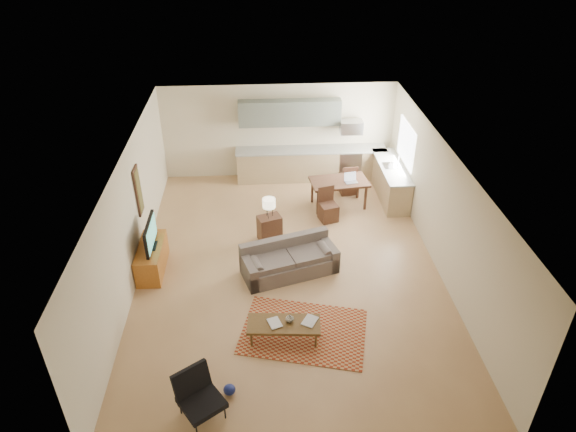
{
  "coord_description": "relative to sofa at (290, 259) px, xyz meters",
  "views": [
    {
      "loc": [
        -0.59,
        -9.0,
        6.97
      ],
      "look_at": [
        0.0,
        0.3,
        1.15
      ],
      "focal_mm": 32.0,
      "sensor_mm": 36.0,
      "label": 1
    }
  ],
  "objects": [
    {
      "name": "kitchen_range",
      "position": [
        2.0,
        4.36,
        0.08
      ],
      "size": [
        0.62,
        0.62,
        0.9
      ],
      "primitive_type": "cube",
      "color": "#A5A8AD",
      "rests_on": "ground"
    },
    {
      "name": "dining_chair_near",
      "position": [
        1.11,
        2.08,
        0.07
      ],
      "size": [
        0.52,
        0.54,
        0.88
      ],
      "primitive_type": null,
      "rotation": [
        0.0,
        0.0,
        0.29
      ],
      "color": "#3E2519",
      "rests_on": "floor"
    },
    {
      "name": "dining_table",
      "position": [
        1.47,
        2.76,
        0.0
      ],
      "size": [
        1.56,
        1.02,
        0.74
      ],
      "primitive_type": null,
      "rotation": [
        0.0,
        0.0,
        0.13
      ],
      "color": "#3E2519",
      "rests_on": "floor"
    },
    {
      "name": "soap_bottle",
      "position": [
        2.83,
        3.02,
        0.65
      ],
      "size": [
        0.1,
        0.11,
        0.19
      ],
      "primitive_type": "imported",
      "rotation": [
        0.0,
        0.0,
        -0.1
      ],
      "color": "beige",
      "rests_on": "kitchen_counter_right"
    },
    {
      "name": "coffee_table",
      "position": [
        -0.24,
        -1.98,
        -0.17
      ],
      "size": [
        1.37,
        0.63,
        0.4
      ],
      "primitive_type": null,
      "rotation": [
        0.0,
        0.0,
        -0.08
      ],
      "color": "#4C3314",
      "rests_on": "floor"
    },
    {
      "name": "laptop",
      "position": [
        1.76,
        2.67,
        0.49
      ],
      "size": [
        0.35,
        0.28,
        0.23
      ],
      "primitive_type": null,
      "rotation": [
        0.0,
        0.0,
        0.17
      ],
      "color": "#A5A8AD",
      "rests_on": "dining_table"
    },
    {
      "name": "armchair",
      "position": [
        -1.6,
        -3.55,
        0.04
      ],
      "size": [
        0.98,
        0.98,
        0.81
      ],
      "primitive_type": null,
      "rotation": [
        0.0,
        0.0,
        0.6
      ],
      "color": "black",
      "rests_on": "floor"
    },
    {
      "name": "tv_credenza",
      "position": [
        -2.98,
        0.3,
        -0.06
      ],
      "size": [
        0.51,
        1.33,
        0.61
      ],
      "primitive_type": null,
      "color": "#9B541B",
      "rests_on": "floor"
    },
    {
      "name": "vase",
      "position": [
        -0.13,
        -1.93,
        0.11
      ],
      "size": [
        0.2,
        0.2,
        0.16
      ],
      "primitive_type": "imported",
      "rotation": [
        0.0,
        0.0,
        -0.16
      ],
      "color": "black",
      "rests_on": "coffee_table"
    },
    {
      "name": "triptych",
      "position": [
        -0.1,
        4.65,
        1.38
      ],
      "size": [
        1.7,
        0.04,
        0.5
      ],
      "primitive_type": null,
      "color": "beige",
      "rests_on": "room"
    },
    {
      "name": "dining_chair_far",
      "position": [
        1.82,
        3.45,
        0.07
      ],
      "size": [
        0.46,
        0.48,
        0.87
      ],
      "primitive_type": null,
      "rotation": [
        0.0,
        0.0,
        3.24
      ],
      "color": "#3E2519",
      "rests_on": "floor"
    },
    {
      "name": "upper_cabinets",
      "position": [
        0.3,
        4.51,
        1.58
      ],
      "size": [
        2.8,
        0.34,
        0.7
      ],
      "primitive_type": "cube",
      "color": "slate",
      "rests_on": "room"
    },
    {
      "name": "kitchen_counter_back",
      "position": [
        0.9,
        4.36,
        0.09
      ],
      "size": [
        4.26,
        0.64,
        0.92
      ],
      "primitive_type": null,
      "color": "tan",
      "rests_on": "ground"
    },
    {
      "name": "book_a",
      "position": [
        -0.5,
        -2.01,
        0.04
      ],
      "size": [
        0.39,
        0.42,
        0.03
      ],
      "primitive_type": "imported",
      "rotation": [
        0.0,
        0.0,
        0.33
      ],
      "color": "maroon",
      "rests_on": "coffee_table"
    },
    {
      "name": "console_table",
      "position": [
        -0.39,
        1.32,
        -0.06
      ],
      "size": [
        0.62,
        0.51,
        0.62
      ],
      "primitive_type": null,
      "rotation": [
        0.0,
        0.0,
        0.34
      ],
      "color": "#3E2519",
      "rests_on": "floor"
    },
    {
      "name": "tv",
      "position": [
        -2.93,
        0.3,
        0.56
      ],
      "size": [
        0.1,
        1.02,
        0.61
      ],
      "primitive_type": null,
      "color": "black",
      "rests_on": "tv_credenza"
    },
    {
      "name": "sofa",
      "position": [
        0.0,
        0.0,
        0.0
      ],
      "size": [
        2.29,
        1.5,
        0.73
      ],
      "primitive_type": null,
      "rotation": [
        0.0,
        0.0,
        0.3
      ],
      "color": "#5F544D",
      "rests_on": "floor"
    },
    {
      "name": "book_b",
      "position": [
        0.14,
        -1.9,
        0.04
      ],
      "size": [
        0.5,
        0.51,
        0.02
      ],
      "primitive_type": "imported",
      "rotation": [
        0.0,
        0.0,
        -0.54
      ],
      "color": "navy",
      "rests_on": "coffee_table"
    },
    {
      "name": "window_right",
      "position": [
        3.23,
        3.18,
        1.18
      ],
      "size": [
        0.02,
        1.4,
        1.05
      ],
      "primitive_type": "cube",
      "color": "white",
      "rests_on": "room"
    },
    {
      "name": "rug",
      "position": [
        0.15,
        -1.81,
        -0.36
      ],
      "size": [
        2.61,
        2.09,
        0.02
      ],
      "primitive_type": "cube",
      "rotation": [
        0.0,
        0.0,
        -0.24
      ],
      "color": "maroon",
      "rests_on": "floor"
    },
    {
      "name": "kitchen_counter_right",
      "position": [
        2.93,
        3.18,
        0.09
      ],
      "size": [
        0.64,
        2.26,
        0.92
      ],
      "primitive_type": null,
      "color": "tan",
      "rests_on": "ground"
    },
    {
      "name": "wall_art_left",
      "position": [
        -3.21,
        1.08,
        1.18
      ],
      "size": [
        0.06,
        0.42,
        1.1
      ],
      "primitive_type": null,
      "color": "brown",
      "rests_on": "room"
    },
    {
      "name": "room",
      "position": [
        -0.0,
        0.18,
        0.98
      ],
      "size": [
        9.0,
        9.0,
        9.0
      ],
      "color": "tan",
      "rests_on": "ground"
    },
    {
      "name": "kitchen_microwave",
      "position": [
        2.0,
        4.38,
        1.18
      ],
      "size": [
        0.62,
        0.4,
        0.35
      ],
      "primitive_type": "cube",
      "color": "#A5A8AD",
      "rests_on": "room"
    },
    {
      "name": "table_lamp",
      "position": [
        -0.39,
        1.32,
        0.5
      ],
      "size": [
        0.35,
        0.35,
        0.5
      ],
      "primitive_type": null,
      "rotation": [
        0.0,
        0.0,
        0.2
      ],
      "color": "beige",
      "rests_on": "console_table"
    }
  ]
}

